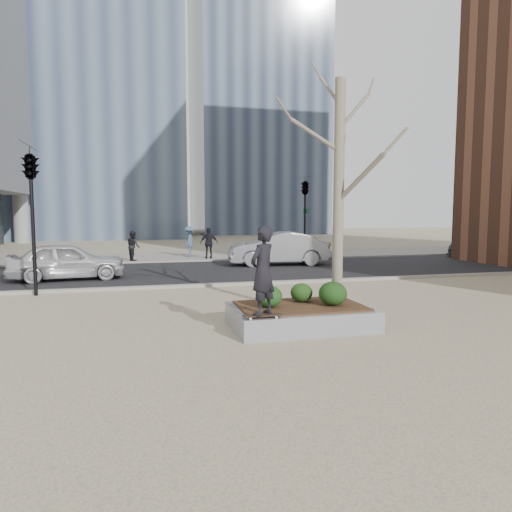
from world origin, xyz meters
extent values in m
plane|color=tan|center=(0.00, 0.00, 0.00)|extent=(120.00, 120.00, 0.00)
cube|color=black|center=(0.00, 10.00, 0.01)|extent=(60.00, 8.00, 0.02)
cube|color=gray|center=(0.00, 17.00, 0.01)|extent=(60.00, 6.00, 0.02)
cube|color=gray|center=(1.00, 0.00, 0.23)|extent=(3.00, 2.00, 0.45)
cube|color=#382314|center=(1.00, 0.00, 0.47)|extent=(2.70, 1.70, 0.04)
ellipsoid|color=#144015|center=(0.27, -0.07, 0.73)|extent=(0.55, 0.55, 0.47)
ellipsoid|color=black|center=(1.14, 0.32, 0.70)|extent=(0.50, 0.50, 0.43)
ellipsoid|color=black|center=(1.67, -0.22, 0.75)|extent=(0.62, 0.62, 0.53)
imported|color=black|center=(-0.10, -0.88, 1.39)|extent=(0.75, 0.72, 1.74)
imported|color=silver|center=(-5.04, 8.76, 0.72)|extent=(4.28, 2.13, 1.40)
imported|color=gray|center=(4.00, 11.45, 0.81)|extent=(4.93, 2.19, 1.57)
imported|color=#545660|center=(16.92, 12.99, 0.69)|extent=(4.90, 2.84, 1.34)
imported|color=black|center=(-2.75, 15.22, 0.80)|extent=(0.82, 0.91, 1.55)
imported|color=#3C536C|center=(0.25, 16.47, 0.89)|extent=(0.96, 1.27, 1.74)
imported|color=black|center=(1.25, 15.36, 0.86)|extent=(1.00, 0.45, 1.68)
cube|color=slate|center=(-6.00, 42.00, 22.50)|extent=(16.00, 16.00, 45.00)
cube|color=slate|center=(12.00, 48.00, 27.50)|extent=(15.00, 15.00, 55.00)
camera|label=1|loc=(-2.38, -9.33, 2.51)|focal=32.00mm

